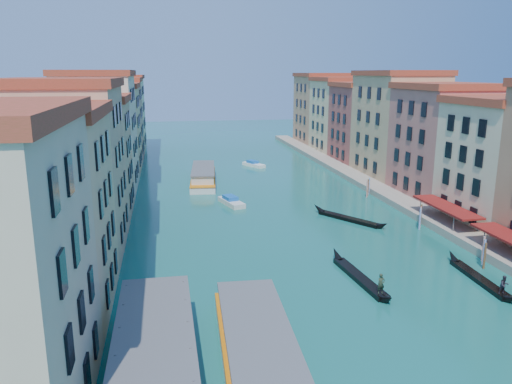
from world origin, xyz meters
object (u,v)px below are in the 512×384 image
(vaporetto_stop, at_px, (155,353))
(vaporetto_near, at_px, (260,357))
(vaporetto_far, at_px, (203,176))
(gondola_right, at_px, (481,278))
(gondola_fore, at_px, (360,276))

(vaporetto_stop, relative_size, vaporetto_near, 0.74)
(vaporetto_near, xyz_separation_m, vaporetto_far, (1.18, 63.70, -0.15))
(vaporetto_far, relative_size, gondola_right, 1.60)
(vaporetto_near, distance_m, gondola_fore, 19.47)
(vaporetto_stop, xyz_separation_m, vaporetto_near, (7.08, -1.87, 0.02))
(vaporetto_stop, distance_m, vaporetto_near, 7.32)
(gondola_fore, relative_size, gondola_right, 1.08)
(vaporetto_near, xyz_separation_m, gondola_right, (24.91, 11.72, -0.99))
(gondola_fore, height_order, gondola_right, gondola_fore)
(vaporetto_stop, distance_m, vaporetto_far, 62.38)
(vaporetto_far, relative_size, gondola_fore, 1.48)
(gondola_fore, distance_m, gondola_right, 12.11)
(vaporetto_stop, bearing_deg, gondola_right, 17.12)
(vaporetto_stop, bearing_deg, gondola_fore, 31.79)
(vaporetto_near, distance_m, vaporetto_far, 63.71)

